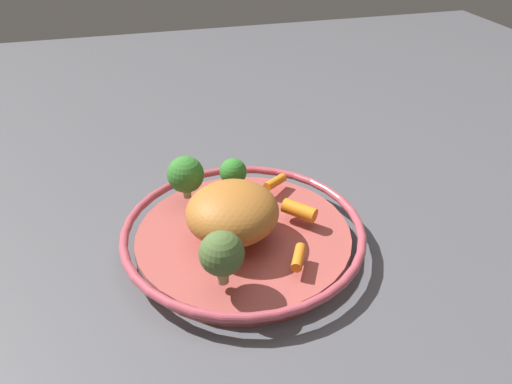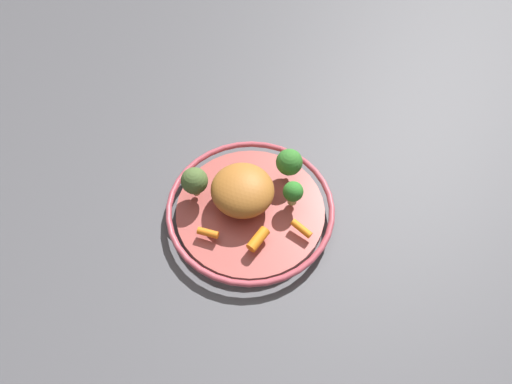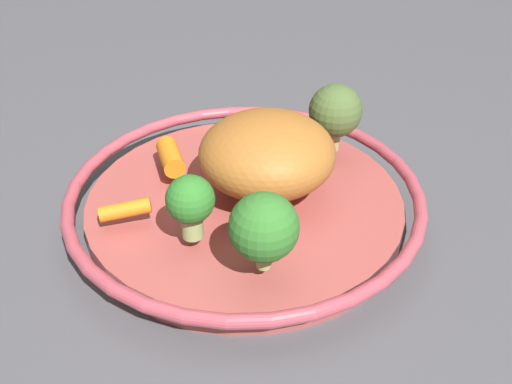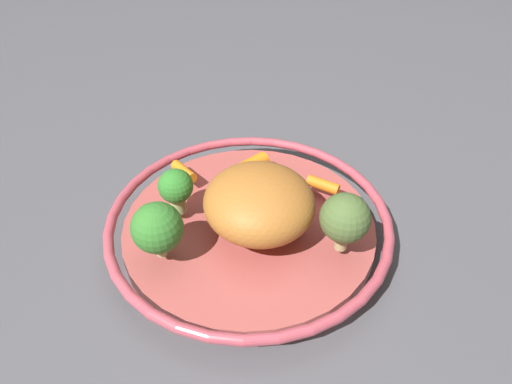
# 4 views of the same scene
# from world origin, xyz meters

# --- Properties ---
(ground_plane) EXTENTS (2.39, 2.39, 0.00)m
(ground_plane) POSITION_xyz_m (0.00, 0.00, 0.00)
(ground_plane) COLOR #4C4C51
(serving_bowl) EXTENTS (0.35, 0.35, 0.04)m
(serving_bowl) POSITION_xyz_m (0.00, 0.00, 0.02)
(serving_bowl) COLOR #A84C47
(serving_bowl) RESTS_ON ground_plane
(roast_chicken_piece) EXTENTS (0.18, 0.18, 0.07)m
(roast_chicken_piece) POSITION_xyz_m (-0.02, -0.01, 0.07)
(roast_chicken_piece) COLOR #AB6628
(roast_chicken_piece) RESTS_ON serving_bowl
(baby_carrot_center) EXTENTS (0.05, 0.04, 0.02)m
(baby_carrot_center) POSITION_xyz_m (0.08, 0.09, 0.05)
(baby_carrot_center) COLOR orange
(baby_carrot_center) RESTS_ON serving_bowl
(baby_carrot_back) EXTENTS (0.05, 0.05, 0.02)m
(baby_carrot_back) POSITION_xyz_m (0.08, -0.00, 0.05)
(baby_carrot_back) COLOR orange
(baby_carrot_back) RESTS_ON serving_bowl
(baby_carrot_right) EXTENTS (0.03, 0.04, 0.02)m
(baby_carrot_right) POSITION_xyz_m (0.05, -0.09, 0.05)
(baby_carrot_right) COLOR orange
(baby_carrot_right) RESTS_ON serving_bowl
(broccoli_floret_edge) EXTENTS (0.04, 0.04, 0.06)m
(broccoli_floret_edge) POSITION_xyz_m (0.01, 0.09, 0.07)
(broccoli_floret_edge) COLOR #94AC66
(broccoli_floret_edge) RESTS_ON serving_bowl
(broccoli_floret_small) EXTENTS (0.06, 0.06, 0.07)m
(broccoli_floret_small) POSITION_xyz_m (-0.05, -0.11, 0.08)
(broccoli_floret_small) COLOR tan
(broccoli_floret_small) RESTS_ON serving_bowl
(broccoli_floret_mid) EXTENTS (0.06, 0.06, 0.07)m
(broccoli_floret_mid) POSITION_xyz_m (-0.07, 0.10, 0.08)
(broccoli_floret_mid) COLOR #97A966
(broccoli_floret_mid) RESTS_ON serving_bowl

